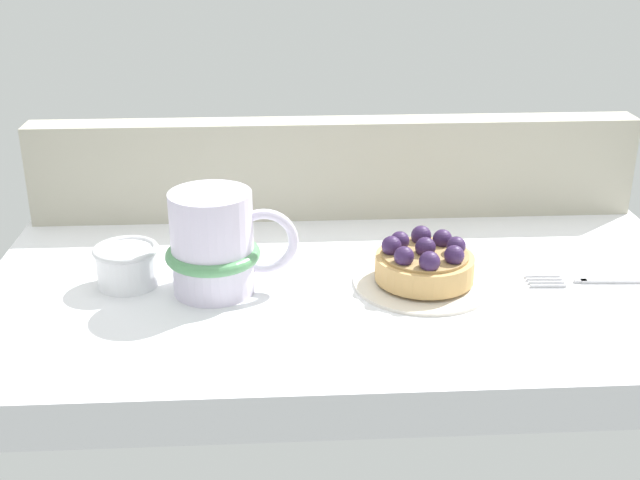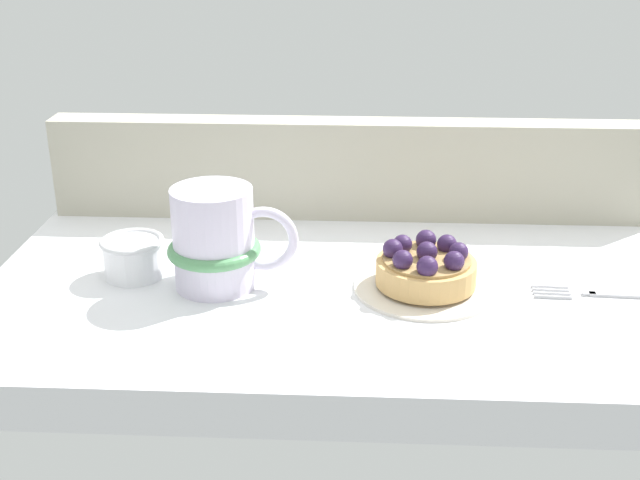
{
  "view_description": "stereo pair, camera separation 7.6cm",
  "coord_description": "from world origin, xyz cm",
  "px_view_note": "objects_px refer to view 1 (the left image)",
  "views": [
    {
      "loc": [
        -6.97,
        -71.75,
        34.37
      ],
      "look_at": [
        -2.9,
        -1.69,
        4.97
      ],
      "focal_mm": 45.08,
      "sensor_mm": 36.0,
      "label": 1
    },
    {
      "loc": [
        0.63,
        -71.78,
        34.37
      ],
      "look_at": [
        -2.9,
        -1.69,
        4.97
      ],
      "focal_mm": 45.08,
      "sensor_mm": 36.0,
      "label": 2
    }
  ],
  "objects_px": {
    "dessert_plate": "(424,281)",
    "dessert_fork": "(616,280)",
    "raspberry_tart": "(424,262)",
    "coffee_mug": "(215,244)",
    "sugar_bowl": "(126,266)"
  },
  "relations": [
    {
      "from": "dessert_plate",
      "to": "dessert_fork",
      "type": "distance_m",
      "value": 0.19
    },
    {
      "from": "raspberry_tart",
      "to": "dessert_fork",
      "type": "distance_m",
      "value": 0.19
    },
    {
      "from": "dessert_fork",
      "to": "dessert_plate",
      "type": "bearing_deg",
      "value": 177.7
    },
    {
      "from": "dessert_plate",
      "to": "coffee_mug",
      "type": "height_order",
      "value": "coffee_mug"
    },
    {
      "from": "coffee_mug",
      "to": "dessert_fork",
      "type": "relative_size",
      "value": 0.7
    },
    {
      "from": "dessert_plate",
      "to": "dessert_fork",
      "type": "relative_size",
      "value": 0.76
    },
    {
      "from": "raspberry_tart",
      "to": "sugar_bowl",
      "type": "bearing_deg",
      "value": 177.44
    },
    {
      "from": "raspberry_tart",
      "to": "sugar_bowl",
      "type": "height_order",
      "value": "raspberry_tart"
    },
    {
      "from": "raspberry_tart",
      "to": "dessert_plate",
      "type": "bearing_deg",
      "value": -24.25
    },
    {
      "from": "dessert_plate",
      "to": "raspberry_tart",
      "type": "xyz_separation_m",
      "value": [
        -0.0,
        0.0,
        0.02
      ]
    },
    {
      "from": "sugar_bowl",
      "to": "coffee_mug",
      "type": "bearing_deg",
      "value": -9.5
    },
    {
      "from": "raspberry_tart",
      "to": "sugar_bowl",
      "type": "distance_m",
      "value": 0.29
    },
    {
      "from": "raspberry_tart",
      "to": "dessert_fork",
      "type": "bearing_deg",
      "value": -2.32
    },
    {
      "from": "raspberry_tart",
      "to": "dessert_fork",
      "type": "height_order",
      "value": "raspberry_tart"
    },
    {
      "from": "dessert_plate",
      "to": "dessert_fork",
      "type": "xyz_separation_m",
      "value": [
        0.19,
        -0.01,
        -0.0
      ]
    }
  ]
}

